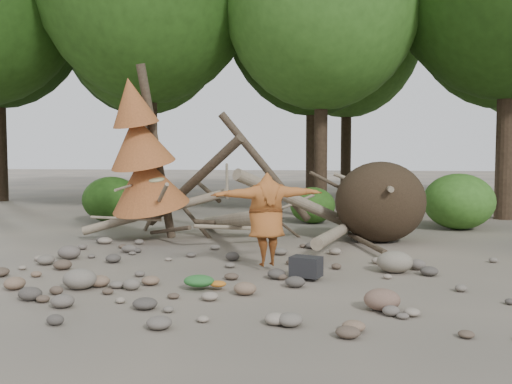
# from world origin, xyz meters

# --- Properties ---
(ground) EXTENTS (120.00, 120.00, 0.00)m
(ground) POSITION_xyz_m (0.00, 0.00, 0.00)
(ground) COLOR #514C44
(ground) RESTS_ON ground
(deadfall_pile) EXTENTS (8.55, 5.24, 3.30)m
(deadfall_pile) POSITION_xyz_m (2.02, 4.24, 0.95)
(deadfall_pile) COLOR #332619
(deadfall_pile) RESTS_ON ground
(dead_conifer) EXTENTS (2.06, 2.16, 4.35)m
(dead_conifer) POSITION_xyz_m (-3.12, 3.37, 2.11)
(dead_conifer) COLOR #4C3F30
(dead_conifer) RESTS_ON ground
(bush_left) EXTENTS (1.80, 1.80, 1.44)m
(bush_left) POSITION_xyz_m (-5.50, 7.20, 0.72)
(bush_left) COLOR #234B14
(bush_left) RESTS_ON ground
(bush_mid) EXTENTS (1.40, 1.40, 1.12)m
(bush_mid) POSITION_xyz_m (0.80, 7.80, 0.56)
(bush_mid) COLOR #2E5F1B
(bush_mid) RESTS_ON ground
(bush_right) EXTENTS (2.00, 2.00, 1.60)m
(bush_right) POSITION_xyz_m (5.00, 7.00, 0.80)
(bush_right) COLOR #397023
(bush_right) RESTS_ON ground
(frisbee_thrower) EXTENTS (3.24, 1.40, 1.75)m
(frisbee_thrower) POSITION_xyz_m (0.24, 0.64, 0.95)
(frisbee_thrower) COLOR #995122
(frisbee_thrower) RESTS_ON ground
(backpack) EXTENTS (0.60, 0.49, 0.34)m
(backpack) POSITION_xyz_m (1.02, -0.12, 0.17)
(backpack) COLOR black
(backpack) RESTS_ON ground
(cloth_green) EXTENTS (0.49, 0.41, 0.19)m
(cloth_green) POSITION_xyz_m (-0.64, -1.08, 0.09)
(cloth_green) COLOR #276129
(cloth_green) RESTS_ON ground
(cloth_orange) EXTENTS (0.27, 0.22, 0.10)m
(cloth_orange) POSITION_xyz_m (-0.33, -1.06, 0.05)
(cloth_orange) COLOR #AB621D
(cloth_orange) RESTS_ON ground
(boulder_front_left) EXTENTS (0.55, 0.49, 0.33)m
(boulder_front_left) POSITION_xyz_m (-2.55, -1.31, 0.16)
(boulder_front_left) COLOR slate
(boulder_front_left) RESTS_ON ground
(boulder_front_right) EXTENTS (0.51, 0.46, 0.30)m
(boulder_front_right) POSITION_xyz_m (2.18, -1.89, 0.15)
(boulder_front_right) COLOR brown
(boulder_front_right) RESTS_ON ground
(boulder_mid_right) EXTENTS (0.66, 0.59, 0.40)m
(boulder_mid_right) POSITION_xyz_m (2.60, 0.70, 0.20)
(boulder_mid_right) COLOR gray
(boulder_mid_right) RESTS_ON ground
(boulder_mid_left) EXTENTS (0.47, 0.42, 0.28)m
(boulder_mid_left) POSITION_xyz_m (-3.93, 1.11, 0.14)
(boulder_mid_left) COLOR #605751
(boulder_mid_left) RESTS_ON ground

